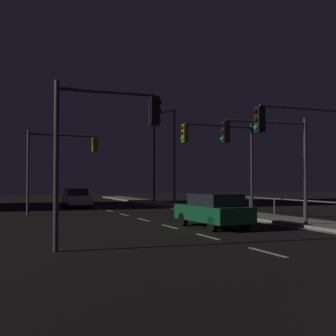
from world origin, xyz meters
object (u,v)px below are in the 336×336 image
object	(u,v)px
traffic_light_mid_left	(310,140)
street_lamp_across_street	(155,154)
car	(213,210)
traffic_light_near_left	(104,133)
traffic_light_far_center	(268,148)
traffic_light_near_right	(60,155)
traffic_light_far_right	(222,149)
car_oncoming	(76,198)
street_lamp_far_end	(172,148)

from	to	relation	value
traffic_light_mid_left	street_lamp_across_street	bearing A→B (deg)	83.18
car	traffic_light_mid_left	xyz separation A→B (m)	(2.01, -4.29, 2.91)
traffic_light_near_left	traffic_light_far_center	distance (m)	9.02
traffic_light_near_right	traffic_light_near_left	bearing A→B (deg)	-92.12
traffic_light_far_right	street_lamp_across_street	size ratio (longest dim) A/B	0.66
car	traffic_light_far_center	distance (m)	3.79
car	car_oncoming	distance (m)	18.34
car_oncoming	traffic_light_far_center	world-z (taller)	traffic_light_far_center
car	traffic_light_mid_left	size ratio (longest dim) A/B	0.89
car_oncoming	traffic_light_far_center	distance (m)	20.11
traffic_light_far_right	street_lamp_far_end	bearing A→B (deg)	80.30
traffic_light_far_right	traffic_light_mid_left	bearing A→B (deg)	-92.33
traffic_light_near_left	traffic_light_far_center	size ratio (longest dim) A/B	1.05
car_oncoming	traffic_light_far_center	size ratio (longest dim) A/B	0.89
traffic_light_far_center	street_lamp_far_end	distance (m)	18.03
traffic_light_near_right	traffic_light_far_center	bearing A→B (deg)	-56.87
traffic_light_far_right	traffic_light_near_left	distance (m)	11.60
traffic_light_mid_left	traffic_light_far_right	xyz separation A→B (m)	(0.32, 7.77, 0.19)
traffic_light_near_left	traffic_light_far_right	bearing A→B (deg)	43.39
traffic_light_near_right	street_lamp_far_end	size ratio (longest dim) A/B	0.65
traffic_light_near_right	traffic_light_near_left	world-z (taller)	traffic_light_near_right
car	street_lamp_far_end	world-z (taller)	street_lamp_far_end
car	street_lamp_far_end	distance (m)	17.86
traffic_light_far_right	street_lamp_far_end	distance (m)	13.50
car_oncoming	street_lamp_far_end	world-z (taller)	street_lamp_far_end
traffic_light_near_right	traffic_light_far_right	distance (m)	10.77
car_oncoming	traffic_light_far_right	bearing A→B (deg)	-68.92
traffic_light_near_right	traffic_light_near_left	xyz separation A→B (m)	(-0.57, -15.33, -0.18)
traffic_light_far_right	traffic_light_near_left	bearing A→B (deg)	-136.61
traffic_light_near_left	traffic_light_far_center	world-z (taller)	traffic_light_near_left
traffic_light_mid_left	traffic_light_near_left	distance (m)	8.11
traffic_light_mid_left	street_lamp_far_end	world-z (taller)	street_lamp_far_end
traffic_light_far_center	car_oncoming	bearing A→B (deg)	106.17
street_lamp_across_street	car_oncoming	bearing A→B (deg)	-148.71
car	street_lamp_across_street	bearing A→B (deg)	77.14
car	traffic_light_mid_left	distance (m)	5.56
car_oncoming	traffic_light_far_center	xyz separation A→B (m)	(5.54, -19.12, 2.84)
traffic_light_mid_left	traffic_light_near_right	world-z (taller)	traffic_light_near_right
traffic_light_mid_left	street_lamp_far_end	size ratio (longest dim) A/B	0.61
traffic_light_near_right	traffic_light_far_right	bearing A→B (deg)	-43.16
car_oncoming	traffic_light_near_right	size ratio (longest dim) A/B	0.82
traffic_light_near_right	traffic_light_far_center	distance (m)	14.25
traffic_light_mid_left	traffic_light_far_center	bearing A→B (deg)	85.59
traffic_light_far_right	traffic_light_near_right	bearing A→B (deg)	136.84
car_oncoming	traffic_light_mid_left	world-z (taller)	traffic_light_mid_left
traffic_light_far_right	street_lamp_far_end	world-z (taller)	street_lamp_far_end
traffic_light_near_right	traffic_light_mid_left	bearing A→B (deg)	-63.52
traffic_light_mid_left	traffic_light_near_right	bearing A→B (deg)	116.48
traffic_light_near_left	street_lamp_far_end	world-z (taller)	street_lamp_far_end
traffic_light_mid_left	car	bearing A→B (deg)	115.14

